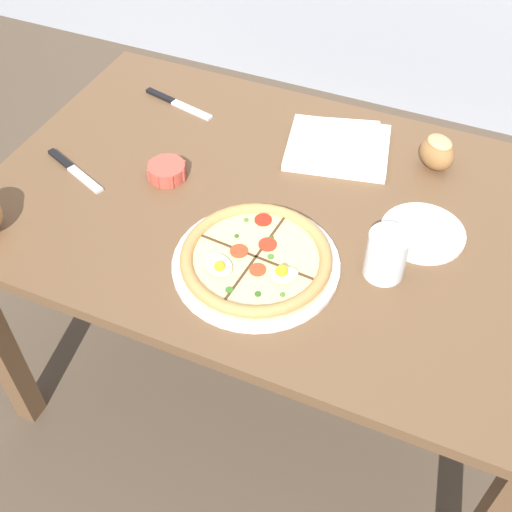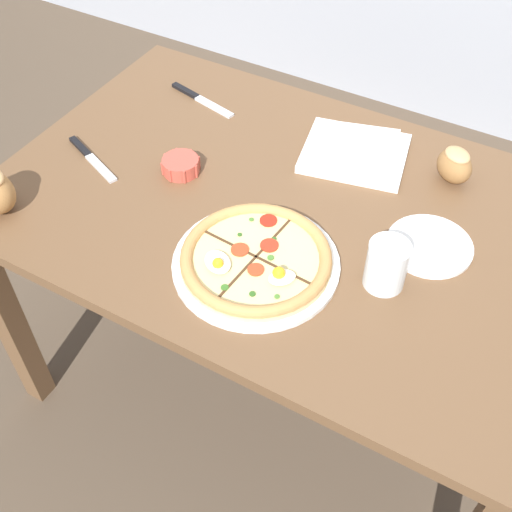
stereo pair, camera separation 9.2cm
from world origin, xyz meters
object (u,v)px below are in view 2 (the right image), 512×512
at_px(dining_table, 286,236).
at_px(ramekin_bowl, 181,165).
at_px(bread_piece_near, 455,165).
at_px(pizza, 256,260).
at_px(side_saucer, 429,246).
at_px(water_glass, 386,267).
at_px(knife_spare, 201,99).
at_px(napkin_folded, 355,151).
at_px(knife_main, 91,158).

height_order(dining_table, ramekin_bowl, ramekin_bowl).
bearing_deg(bread_piece_near, pizza, -119.68).
bearing_deg(side_saucer, ramekin_bowl, -175.21).
height_order(water_glass, side_saucer, water_glass).
relative_size(pizza, ramekin_bowl, 3.68).
distance_m(pizza, bread_piece_near, 0.53).
relative_size(pizza, bread_piece_near, 2.99).
height_order(dining_table, water_glass, water_glass).
xyz_separation_m(pizza, knife_spare, (-0.42, 0.45, -0.02)).
bearing_deg(knife_spare, dining_table, -19.83).
height_order(dining_table, bread_piece_near, bread_piece_near).
height_order(bread_piece_near, knife_spare, bread_piece_near).
xyz_separation_m(bread_piece_near, side_saucer, (0.03, -0.24, -0.04)).
bearing_deg(dining_table, side_saucer, 5.71).
distance_m(napkin_folded, side_saucer, 0.33).
distance_m(bread_piece_near, side_saucer, 0.24).
distance_m(ramekin_bowl, knife_main, 0.22).
height_order(knife_spare, side_saucer, same).
xyz_separation_m(knife_spare, side_saucer, (0.71, -0.22, 0.00)).
xyz_separation_m(knife_main, side_saucer, (0.81, 0.12, 0.00)).
bearing_deg(napkin_folded, pizza, -94.44).
height_order(napkin_folded, side_saucer, napkin_folded).
distance_m(water_glass, side_saucer, 0.15).
relative_size(dining_table, bread_piece_near, 11.59).
bearing_deg(ramekin_bowl, knife_spare, 113.56).
xyz_separation_m(ramekin_bowl, bread_piece_near, (0.56, 0.29, 0.02)).
bearing_deg(ramekin_bowl, napkin_folded, 36.96).
xyz_separation_m(ramekin_bowl, water_glass, (0.54, -0.09, 0.03)).
bearing_deg(side_saucer, water_glass, -109.34).
xyz_separation_m(dining_table, ramekin_bowl, (-0.27, -0.02, 0.12)).
distance_m(knife_spare, water_glass, 0.75).
relative_size(water_glass, side_saucer, 0.58).
height_order(pizza, water_glass, water_glass).
distance_m(napkin_folded, knife_main, 0.64).
bearing_deg(pizza, napkin_folded, 85.56).
relative_size(knife_main, side_saucer, 1.09).
relative_size(pizza, napkin_folded, 1.23).
height_order(bread_piece_near, water_glass, water_glass).
bearing_deg(side_saucer, knife_spare, 162.79).
xyz_separation_m(pizza, bread_piece_near, (0.26, 0.46, 0.02)).
bearing_deg(knife_main, ramekin_bowl, 40.45).
distance_m(dining_table, napkin_folded, 0.27).
bearing_deg(knife_spare, napkin_folded, 10.69).
relative_size(pizza, knife_spare, 1.58).
bearing_deg(side_saucer, knife_main, -171.57).
bearing_deg(water_glass, knife_spare, 151.54).
xyz_separation_m(pizza, water_glass, (0.24, 0.09, 0.03)).
bearing_deg(knife_spare, pizza, -33.77).
bearing_deg(knife_spare, ramekin_bowl, -53.46).
bearing_deg(napkin_folded, dining_table, -104.65).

